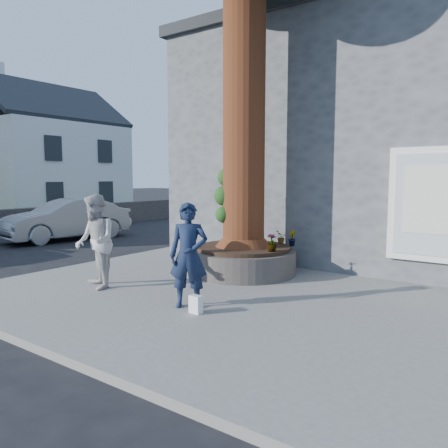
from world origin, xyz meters
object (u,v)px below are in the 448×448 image
Objects in this scene: planter at (243,260)px; car_silver at (67,219)px; man at (189,255)px; a_board_sign at (43,225)px; woman at (95,241)px.

car_silver reaches higher than planter.
man reaches higher than car_silver.
planter is at bearing -17.43° from a_board_sign.
woman is at bearing 152.64° from man.
man is 1.70× the size of a_board_sign.
planter is at bearing 74.64° from man.
man is at bearing -31.07° from a_board_sign.
woman is 0.41× the size of car_silver.
man is at bearing -15.12° from car_silver.
car_silver is (-9.06, 4.01, -0.25)m from man.
woman is (-2.23, -0.09, 0.05)m from man.
man is 0.39× the size of car_silver.
car_silver is (-8.39, 1.37, 0.31)m from planter.
planter is 3.20m from woman.
man reaches higher than planter.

